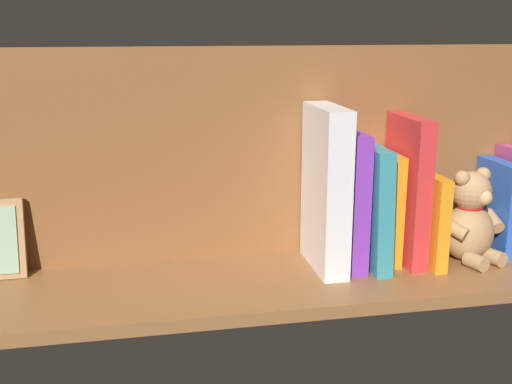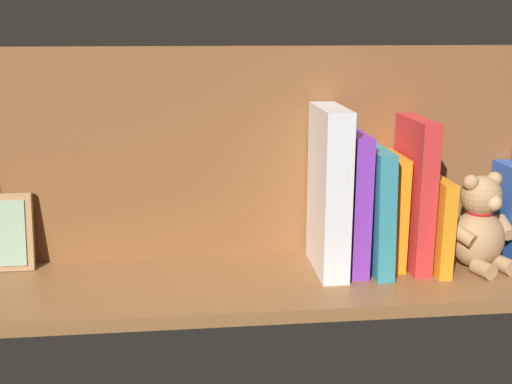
# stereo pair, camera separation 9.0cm
# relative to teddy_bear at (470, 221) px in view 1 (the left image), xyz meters

# --- Properties ---
(ground_plane) EXTENTS (1.18, 0.28, 0.02)m
(ground_plane) POSITION_rel_teddy_bear_xyz_m (0.40, 0.01, -0.09)
(ground_plane) COLOR brown
(shelf_back_panel) EXTENTS (1.18, 0.02, 0.39)m
(shelf_back_panel) POSITION_rel_teddy_bear_xyz_m (0.40, -0.11, 0.12)
(shelf_back_panel) COLOR brown
(shelf_back_panel) RESTS_ON ground_plane
(book_1) EXTENTS (0.03, 0.12, 0.18)m
(book_1) POSITION_rel_teddy_bear_xyz_m (-0.08, -0.04, 0.01)
(book_1) COLOR blue
(book_1) RESTS_ON ground_plane
(teddy_bear) EXTENTS (0.13, 0.13, 0.17)m
(teddy_bear) POSITION_rel_teddy_bear_xyz_m (0.00, 0.00, 0.00)
(teddy_bear) COLOR tan
(teddy_bear) RESTS_ON ground_plane
(book_2) EXTENTS (0.02, 0.16, 0.17)m
(book_2) POSITION_rel_teddy_bear_xyz_m (0.08, -0.02, 0.01)
(book_2) COLOR orange
(book_2) RESTS_ON ground_plane
(book_3) EXTENTS (0.03, 0.15, 0.27)m
(book_3) POSITION_rel_teddy_bear_xyz_m (0.12, -0.03, 0.06)
(book_3) COLOR red
(book_3) RESTS_ON ground_plane
(book_4) EXTENTS (0.03, 0.12, 0.20)m
(book_4) POSITION_rel_teddy_bear_xyz_m (0.15, -0.04, 0.03)
(book_4) COLOR orange
(book_4) RESTS_ON ground_plane
(book_5) EXTENTS (0.04, 0.16, 0.22)m
(book_5) POSITION_rel_teddy_bear_xyz_m (0.19, -0.02, 0.03)
(book_5) COLOR teal
(book_5) RESTS_ON ground_plane
(book_6) EXTENTS (0.03, 0.15, 0.25)m
(book_6) POSITION_rel_teddy_bear_xyz_m (0.23, -0.03, 0.05)
(book_6) COLOR purple
(book_6) RESTS_ON ground_plane
(dictionary_thick_white) EXTENTS (0.05, 0.16, 0.29)m
(dictionary_thick_white) POSITION_rel_teddy_bear_xyz_m (0.27, -0.02, 0.07)
(dictionary_thick_white) COLOR white
(dictionary_thick_white) RESTS_ON ground_plane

